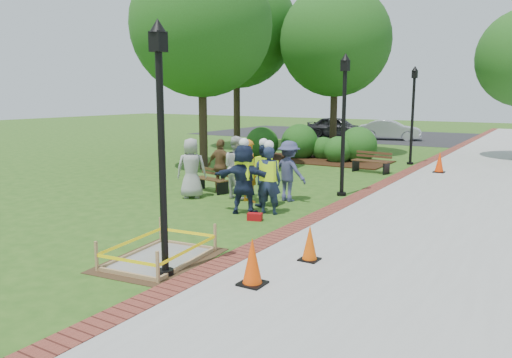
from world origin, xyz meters
The scene contains 33 objects.
ground centered at (0.00, 0.00, 0.00)m, with size 100.00×100.00×0.00m, color #285116.
sidewalk centered at (5.00, 10.00, 0.01)m, with size 6.00×60.00×0.02m, color #9E9E99.
brick_edging centered at (1.75, 10.00, 0.01)m, with size 0.50×60.00×0.03m, color maroon.
mulch_bed centered at (-3.00, 12.00, 0.02)m, with size 7.00×3.00×0.05m, color #381E0F.
parking_lot centered at (0.00, 27.00, 0.00)m, with size 36.00×12.00×0.01m, color black.
wet_concrete_pad centered at (0.65, -2.48, 0.23)m, with size 1.95×2.48×0.55m.
bench_near centered at (-2.52, 3.37, 0.23)m, with size 1.40×0.74×0.72m.
bench_far centered at (0.53, 9.84, 0.26)m, with size 1.56×0.70×0.82m.
cone_front centered at (2.78, -2.62, 0.39)m, with size 0.41×0.41×0.80m.
cone_back centered at (3.05, -1.04, 0.33)m, with size 0.35×0.35×0.69m.
cone_far centered at (2.85, 11.17, 0.40)m, with size 0.42×0.42×0.83m.
toolbox centered at (0.59, 1.00, 0.09)m, with size 0.36×0.20×0.18m, color #A20C10.
lamp_near centered at (1.25, -3.00, 2.48)m, with size 0.28×0.28×4.26m.
lamp_mid centered at (1.25, 5.00, 2.48)m, with size 0.28×0.28×4.26m.
lamp_far centered at (1.25, 13.00, 2.48)m, with size 0.28×0.28×4.26m.
tree_left centered at (-5.68, 7.13, 5.73)m, with size 5.63×5.63×8.56m.
tree_back centered at (-3.10, 14.58, 5.65)m, with size 5.49×5.49×8.41m.
tree_far centered at (-9.00, 14.59, 6.68)m, with size 6.62×6.62×10.00m.
shrub_a centered at (-5.66, 11.81, 0.00)m, with size 1.61×1.61×1.61m, color #234F16.
shrub_b centered at (-3.95, 12.49, 0.00)m, with size 1.78×1.78×1.78m, color #234F16.
shrub_c centered at (-1.77, 12.03, 0.00)m, with size 1.27×1.27×1.27m, color #234F16.
shrub_d centered at (-1.09, 12.77, 0.00)m, with size 1.73×1.73×1.73m, color #234F16.
shrub_e centered at (-2.84, 12.81, 0.00)m, with size 1.13×1.13×1.13m, color #234F16.
casual_person_a centered at (-2.45, 2.33, 0.90)m, with size 0.68×0.62×1.79m.
casual_person_b centered at (-0.68, 2.73, 0.90)m, with size 0.67×0.56×1.81m.
casual_person_c centered at (-1.25, 2.97, 0.93)m, with size 0.68×0.54×1.86m.
casual_person_d centered at (-2.18, 3.47, 0.84)m, with size 0.55×0.36×1.69m.
casual_person_e centered at (0.23, 3.44, 0.88)m, with size 0.62×0.46×1.75m.
hivis_worker_a centered at (-0.04, 1.49, 0.97)m, with size 0.67×0.54×1.97m.
hivis_worker_b centered at (0.54, 1.77, 0.95)m, with size 0.63×0.47×1.92m.
hivis_worker_c centered at (-0.05, 2.49, 0.94)m, with size 0.66×0.58×1.89m.
parked_car_a centered at (-6.86, 24.32, 0.00)m, with size 4.93×2.14×1.61m, color black.
parked_car_b centered at (-3.06, 24.33, 0.00)m, with size 4.44×1.93×1.45m, color #BCBCC2.
Camera 1 is at (6.86, -9.16, 3.08)m, focal length 35.00 mm.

